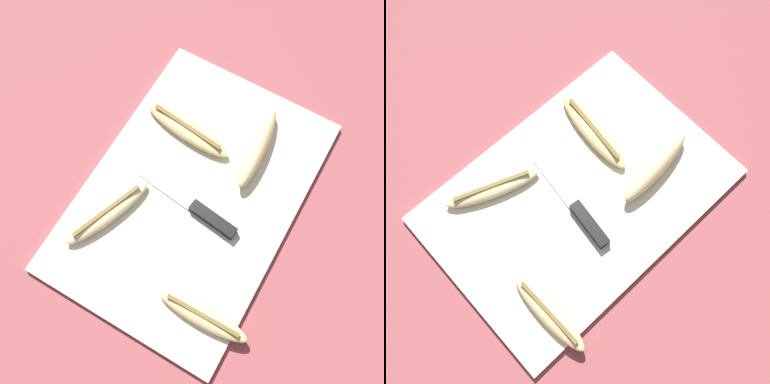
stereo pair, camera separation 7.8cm
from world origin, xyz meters
The scene contains 7 objects.
ground_plane centered at (0.00, 0.00, 0.00)m, with size 4.00×4.00×0.00m, color #93474C.
cutting_board centered at (0.00, 0.00, 0.01)m, with size 0.51×0.35×0.01m.
knife centered at (-0.02, -0.04, 0.02)m, with size 0.05×0.21×0.02m.
banana_soft_right centered at (-0.10, 0.11, 0.02)m, with size 0.17×0.10×0.02m.
banana_ripe_center centered at (0.13, -0.06, 0.03)m, with size 0.17×0.05×0.04m.
banana_spotted_left centered at (0.10, 0.07, 0.02)m, with size 0.06×0.19×0.02m.
banana_mellow_near centered at (-0.17, -0.12, 0.02)m, with size 0.04×0.16×0.02m.
Camera 2 is at (-0.18, -0.19, 0.76)m, focal length 42.00 mm.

